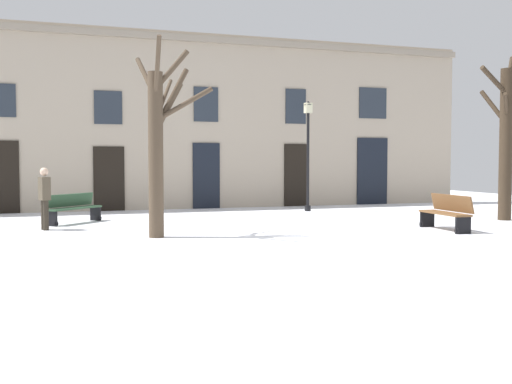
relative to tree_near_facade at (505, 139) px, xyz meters
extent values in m
plane|color=white|center=(-7.77, -1.14, -2.48)|extent=(35.64, 35.64, 0.00)
cube|color=tan|center=(-7.77, 7.46, 0.82)|extent=(22.27, 0.40, 6.59)
cube|color=gray|center=(-7.77, 7.21, 3.86)|extent=(22.27, 0.30, 0.24)
cube|color=black|center=(-14.72, 7.24, -1.23)|extent=(1.17, 0.08, 2.49)
cube|color=black|center=(-11.13, 7.24, -1.32)|extent=(1.09, 0.08, 2.31)
cube|color=#262D38|center=(-11.13, 7.24, 1.23)|extent=(0.98, 0.06, 1.18)
cube|color=black|center=(-7.54, 7.24, -1.24)|extent=(1.04, 0.08, 2.48)
cube|color=#262D38|center=(-7.54, 7.24, 1.45)|extent=(0.93, 0.06, 1.30)
cube|color=black|center=(-3.91, 7.24, -1.24)|extent=(0.95, 0.08, 2.47)
cube|color=#262D38|center=(-3.91, 7.24, 1.47)|extent=(0.85, 0.06, 1.36)
cube|color=black|center=(-0.48, 7.24, -1.10)|extent=(1.39, 0.08, 2.75)
cube|color=#262D38|center=(-0.48, 7.24, 1.70)|extent=(1.25, 0.06, 1.26)
cylinder|color=#382B1E|center=(0.02, -0.01, -0.19)|extent=(0.39, 0.39, 4.58)
cylinder|color=#382B1E|center=(-0.50, -0.09, 1.70)|extent=(1.15, 0.31, 0.85)
cylinder|color=#382B1E|center=(-0.32, -0.37, 0.96)|extent=(0.79, 0.83, 0.69)
cylinder|color=#382B1E|center=(0.37, 0.30, 2.02)|extent=(0.85, 0.78, 1.15)
cylinder|color=#382B1E|center=(-0.10, 0.41, 0.97)|extent=(0.41, 0.98, 1.13)
cylinder|color=#4C3D2D|center=(-10.71, -0.87, -0.54)|extent=(0.35, 0.35, 3.87)
cylinder|color=#4C3D2D|center=(-10.41, -0.27, 0.81)|extent=(0.69, 1.31, 1.17)
cylinder|color=#4C3D2D|center=(-10.04, -0.88, 0.66)|extent=(1.41, 0.14, 0.89)
cylinder|color=#4C3D2D|center=(-10.84, -0.37, 1.32)|extent=(0.40, 1.13, 1.10)
cylinder|color=#4C3D2D|center=(-10.33, -0.89, 1.45)|extent=(0.86, 0.16, 0.99)
cylinder|color=#4C3D2D|center=(-10.72, -1.27, 1.40)|extent=(0.14, 0.89, 1.42)
cylinder|color=#4C3D2D|center=(-10.31, -0.72, 0.79)|extent=(0.95, 0.46, 1.52)
cylinder|color=#4C3D2D|center=(-10.37, -0.73, 0.58)|extent=(0.79, 0.43, 1.24)
cylinder|color=black|center=(-4.37, 4.90, -0.73)|extent=(0.10, 0.10, 3.50)
cylinder|color=black|center=(-4.37, 4.90, -2.38)|extent=(0.22, 0.22, 0.20)
cube|color=beige|center=(-4.37, 4.90, 1.20)|extent=(0.24, 0.24, 0.36)
cone|color=black|center=(-4.37, 4.90, 1.38)|extent=(0.30, 0.30, 0.14)
cube|color=#2D4C33|center=(-12.45, 3.09, -2.04)|extent=(1.62, 1.62, 0.05)
cube|color=#2D4C33|center=(-12.58, 3.22, -1.81)|extent=(1.41, 1.41, 0.37)
cube|color=black|center=(-13.07, 2.47, -2.26)|extent=(0.30, 0.30, 0.44)
torus|color=black|center=(-12.96, 2.36, -2.40)|extent=(0.14, 0.14, 0.17)
cube|color=black|center=(-11.82, 3.72, -2.26)|extent=(0.30, 0.30, 0.44)
torus|color=black|center=(-11.71, 3.61, -2.40)|extent=(0.14, 0.14, 0.17)
cube|color=brown|center=(-3.37, -1.75, -2.03)|extent=(0.55, 1.78, 0.05)
cube|color=brown|center=(-3.16, -1.76, -1.77)|extent=(0.23, 1.77, 0.44)
cube|color=black|center=(-3.33, -0.93, -2.26)|extent=(0.42, 0.08, 0.44)
torus|color=black|center=(-3.51, -0.92, -2.40)|extent=(0.04, 0.17, 0.17)
cube|color=black|center=(-3.41, -2.57, -2.26)|extent=(0.42, 0.08, 0.44)
torus|color=black|center=(-3.59, -2.56, -2.40)|extent=(0.04, 0.17, 0.17)
cylinder|color=#2D271E|center=(-13.20, 1.47, -2.09)|extent=(0.14, 0.14, 0.78)
cylinder|color=#2D271E|center=(-13.26, 1.65, -2.09)|extent=(0.14, 0.14, 0.78)
cube|color=#4C4233|center=(-13.23, 1.56, -1.40)|extent=(0.33, 0.43, 0.60)
sphere|color=beige|center=(-13.23, 1.56, -0.96)|extent=(0.21, 0.21, 0.21)
camera|label=1|loc=(-12.93, -15.07, -0.67)|focal=42.48mm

